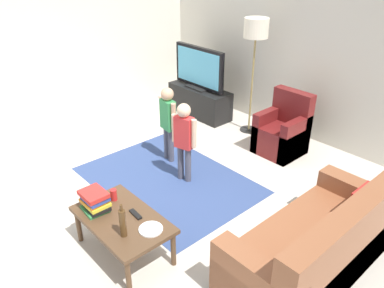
% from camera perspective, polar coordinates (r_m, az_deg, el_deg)
% --- Properties ---
extents(ground, '(7.80, 7.80, 0.00)m').
position_cam_1_polar(ground, '(4.47, -5.81, -9.82)').
color(ground, beige).
extents(wall_back, '(6.00, 0.12, 2.70)m').
position_cam_1_polar(wall_back, '(5.97, 17.87, 13.23)').
color(wall_back, silver).
rests_on(wall_back, ground).
extents(wall_left, '(0.12, 6.00, 2.70)m').
position_cam_1_polar(wall_left, '(6.40, -23.19, 13.27)').
color(wall_left, silver).
rests_on(wall_left, ground).
extents(area_rug, '(2.20, 1.60, 0.01)m').
position_cam_1_polar(area_rug, '(4.97, -3.60, -5.38)').
color(area_rug, '#33477A').
rests_on(area_rug, ground).
extents(tv_stand, '(1.20, 0.44, 0.50)m').
position_cam_1_polar(tv_stand, '(6.78, 1.14, 6.36)').
color(tv_stand, black).
rests_on(tv_stand, ground).
extents(tv, '(1.10, 0.28, 0.71)m').
position_cam_1_polar(tv, '(6.57, 1.05, 11.23)').
color(tv, black).
rests_on(tv, tv_stand).
extents(couch, '(0.80, 1.80, 0.86)m').
position_cam_1_polar(couch, '(3.73, 18.48, -14.61)').
color(couch, brown).
rests_on(couch, ground).
extents(armchair, '(0.60, 0.60, 0.90)m').
position_cam_1_polar(armchair, '(5.66, 13.48, 1.63)').
color(armchair, maroon).
rests_on(armchair, ground).
extents(floor_lamp, '(0.36, 0.36, 1.78)m').
position_cam_1_polar(floor_lamp, '(5.85, 9.51, 15.84)').
color(floor_lamp, '#262626').
rests_on(floor_lamp, ground).
extents(child_near_tv, '(0.35, 0.17, 1.06)m').
position_cam_1_polar(child_near_tv, '(5.15, -3.61, 3.92)').
color(child_near_tv, '#4C4C59').
rests_on(child_near_tv, ground).
extents(child_center, '(0.34, 0.18, 1.05)m').
position_cam_1_polar(child_center, '(4.67, -1.20, 1.24)').
color(child_center, '#4C4C59').
rests_on(child_center, ground).
extents(coffee_table, '(1.00, 0.60, 0.42)m').
position_cam_1_polar(coffee_table, '(3.76, -10.35, -11.39)').
color(coffee_table, '#513823').
rests_on(coffee_table, ground).
extents(book_stack, '(0.30, 0.24, 0.21)m').
position_cam_1_polar(book_stack, '(3.82, -14.30, -8.25)').
color(book_stack, '#388C4C').
rests_on(book_stack, coffee_table).
extents(bottle, '(0.06, 0.06, 0.33)m').
position_cam_1_polar(bottle, '(3.44, -10.31, -11.50)').
color(bottle, '#4C3319').
rests_on(bottle, coffee_table).
extents(tv_remote, '(0.17, 0.06, 0.02)m').
position_cam_1_polar(tv_remote, '(3.73, -8.44, -10.33)').
color(tv_remote, black).
rests_on(tv_remote, coffee_table).
extents(soda_can, '(0.07, 0.07, 0.12)m').
position_cam_1_polar(soda_can, '(3.94, -11.63, -7.45)').
color(soda_can, red).
rests_on(soda_can, coffee_table).
extents(plate, '(0.22, 0.22, 0.02)m').
position_cam_1_polar(plate, '(3.55, -6.18, -12.55)').
color(plate, white).
rests_on(plate, coffee_table).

